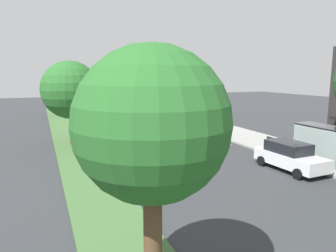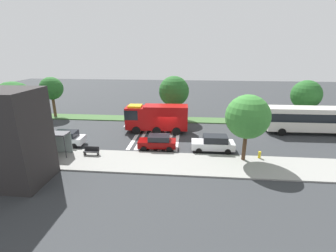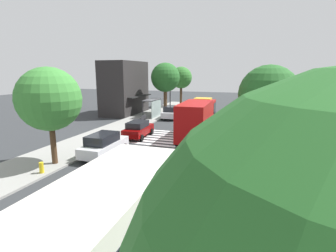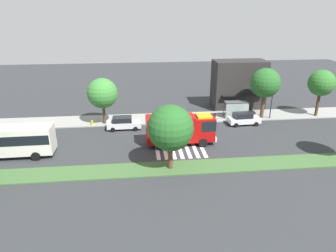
{
  "view_description": "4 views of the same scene",
  "coord_description": "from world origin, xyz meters",
  "px_view_note": "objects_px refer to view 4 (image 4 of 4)",
  "views": [
    {
      "loc": [
        26.35,
        -9.59,
        5.94
      ],
      "look_at": [
        0.73,
        0.82,
        1.34
      ],
      "focal_mm": 33.71,
      "sensor_mm": 36.0,
      "label": 1
    },
    {
      "loc": [
        -2.79,
        29.13,
        10.73
      ],
      "look_at": [
        -0.22,
        1.33,
        1.72
      ],
      "focal_mm": 25.22,
      "sensor_mm": 36.0,
      "label": 2
    },
    {
      "loc": [
        -22.29,
        -6.29,
        6.47
      ],
      "look_at": [
        0.64,
        1.41,
        1.35
      ],
      "focal_mm": 27.81,
      "sensor_mm": 36.0,
      "label": 3
    },
    {
      "loc": [
        -3.48,
        -34.78,
        15.73
      ],
      "look_at": [
        0.23,
        0.56,
        1.78
      ],
      "focal_mm": 32.07,
      "sensor_mm": 36.0,
      "label": 4
    }
  ],
  "objects_px": {
    "bench_near_shelter": "(210,116)",
    "sidewalk_tree_west": "(265,83)",
    "median_tree_west": "(170,128)",
    "fire_hydrant": "(92,123)",
    "parked_car_mid": "(168,122)",
    "parked_car_west": "(124,123)",
    "sidewalk_tree_far_west": "(102,93)",
    "fire_truck": "(182,128)",
    "street_lamp": "(272,96)",
    "bus_stop_shelter": "(237,107)",
    "parked_car_east": "(244,119)",
    "sidewalk_tree_center": "(322,83)"
  },
  "relations": [
    {
      "from": "bench_near_shelter",
      "to": "sidewalk_tree_center",
      "type": "bearing_deg",
      "value": -1.19
    },
    {
      "from": "fire_hydrant",
      "to": "parked_car_east",
      "type": "bearing_deg",
      "value": -4.48
    },
    {
      "from": "sidewalk_tree_center",
      "to": "fire_truck",
      "type": "bearing_deg",
      "value": -160.3
    },
    {
      "from": "sidewalk_tree_center",
      "to": "fire_hydrant",
      "type": "relative_size",
      "value": 10.19
    },
    {
      "from": "bench_near_shelter",
      "to": "fire_hydrant",
      "type": "xyz_separation_m",
      "value": [
        -17.49,
        -0.85,
        -0.1
      ]
    },
    {
      "from": "parked_car_west",
      "to": "fire_hydrant",
      "type": "bearing_deg",
      "value": 158.75
    },
    {
      "from": "bus_stop_shelter",
      "to": "fire_truck",
      "type": "bearing_deg",
      "value": -139.12
    },
    {
      "from": "parked_car_west",
      "to": "bench_near_shelter",
      "type": "relative_size",
      "value": 2.93
    },
    {
      "from": "parked_car_west",
      "to": "street_lamp",
      "type": "xyz_separation_m",
      "value": [
        21.98,
        1.8,
        2.7
      ]
    },
    {
      "from": "parked_car_mid",
      "to": "median_tree_west",
      "type": "bearing_deg",
      "value": -97.25
    },
    {
      "from": "fire_truck",
      "to": "parked_car_east",
      "type": "xyz_separation_m",
      "value": [
        9.84,
        5.77,
        -1.21
      ]
    },
    {
      "from": "parked_car_east",
      "to": "bus_stop_shelter",
      "type": "height_order",
      "value": "bus_stop_shelter"
    },
    {
      "from": "parked_car_east",
      "to": "sidewalk_tree_west",
      "type": "bearing_deg",
      "value": 28.53
    },
    {
      "from": "median_tree_west",
      "to": "parked_car_west",
      "type": "bearing_deg",
      "value": 113.83
    },
    {
      "from": "fire_truck",
      "to": "parked_car_west",
      "type": "xyz_separation_m",
      "value": [
        -7.35,
        5.77,
        -1.19
      ]
    },
    {
      "from": "parked_car_west",
      "to": "parked_car_mid",
      "type": "xyz_separation_m",
      "value": [
        6.23,
        -0.0,
        -0.07
      ]
    },
    {
      "from": "parked_car_west",
      "to": "sidewalk_tree_far_west",
      "type": "xyz_separation_m",
      "value": [
        -2.83,
        2.2,
        3.71
      ]
    },
    {
      "from": "parked_car_east",
      "to": "bus_stop_shelter",
      "type": "xyz_separation_m",
      "value": [
        -0.25,
        2.53,
        0.99
      ]
    },
    {
      "from": "bench_near_shelter",
      "to": "street_lamp",
      "type": "height_order",
      "value": "street_lamp"
    },
    {
      "from": "parked_car_west",
      "to": "bench_near_shelter",
      "type": "distance_m",
      "value": 13.19
    },
    {
      "from": "bench_near_shelter",
      "to": "median_tree_west",
      "type": "xyz_separation_m",
      "value": [
        -7.72,
        -14.36,
        4.03
      ]
    },
    {
      "from": "median_tree_west",
      "to": "fire_hydrant",
      "type": "bearing_deg",
      "value": 125.86
    },
    {
      "from": "sidewalk_tree_far_west",
      "to": "fire_hydrant",
      "type": "distance_m",
      "value": 4.51
    },
    {
      "from": "sidewalk_tree_far_west",
      "to": "median_tree_west",
      "type": "relative_size",
      "value": 0.97
    },
    {
      "from": "sidewalk_tree_far_west",
      "to": "sidewalk_tree_west",
      "type": "bearing_deg",
      "value": 0.0
    },
    {
      "from": "bench_near_shelter",
      "to": "sidewalk_tree_west",
      "type": "height_order",
      "value": "sidewalk_tree_west"
    },
    {
      "from": "bench_near_shelter",
      "to": "sidewalk_tree_center",
      "type": "distance_m",
      "value": 17.33
    },
    {
      "from": "sidewalk_tree_center",
      "to": "fire_hydrant",
      "type": "xyz_separation_m",
      "value": [
        -34.17,
        -0.5,
        -4.78
      ]
    },
    {
      "from": "street_lamp",
      "to": "median_tree_west",
      "type": "relative_size",
      "value": 0.85
    },
    {
      "from": "fire_truck",
      "to": "parked_car_west",
      "type": "bearing_deg",
      "value": 140.17
    },
    {
      "from": "fire_truck",
      "to": "sidewalk_tree_far_west",
      "type": "bearing_deg",
      "value": 140.24
    },
    {
      "from": "parked_car_mid",
      "to": "fire_hydrant",
      "type": "height_order",
      "value": "parked_car_mid"
    },
    {
      "from": "bus_stop_shelter",
      "to": "street_lamp",
      "type": "height_order",
      "value": "street_lamp"
    },
    {
      "from": "parked_car_mid",
      "to": "median_tree_west",
      "type": "xyz_separation_m",
      "value": [
        -1.01,
        -11.81,
        3.78
      ]
    },
    {
      "from": "street_lamp",
      "to": "sidewalk_tree_far_west",
      "type": "height_order",
      "value": "sidewalk_tree_far_west"
    },
    {
      "from": "fire_truck",
      "to": "sidewalk_tree_far_west",
      "type": "relative_size",
      "value": 1.29
    },
    {
      "from": "parked_car_mid",
      "to": "street_lamp",
      "type": "height_order",
      "value": "street_lamp"
    },
    {
      "from": "parked_car_east",
      "to": "street_lamp",
      "type": "distance_m",
      "value": 5.79
    },
    {
      "from": "sidewalk_tree_far_west",
      "to": "bench_near_shelter",
      "type": "bearing_deg",
      "value": 1.26
    },
    {
      "from": "street_lamp",
      "to": "sidewalk_tree_west",
      "type": "height_order",
      "value": "sidewalk_tree_west"
    },
    {
      "from": "median_tree_west",
      "to": "fire_hydrant",
      "type": "distance_m",
      "value": 17.17
    },
    {
      "from": "bench_near_shelter",
      "to": "fire_hydrant",
      "type": "relative_size",
      "value": 2.29
    },
    {
      "from": "fire_truck",
      "to": "sidewalk_tree_west",
      "type": "distance_m",
      "value": 16.02
    },
    {
      "from": "parked_car_mid",
      "to": "sidewalk_tree_center",
      "type": "bearing_deg",
      "value": 3.03
    },
    {
      "from": "parked_car_mid",
      "to": "bus_stop_shelter",
      "type": "xyz_separation_m",
      "value": [
        10.71,
        2.53,
        1.05
      ]
    },
    {
      "from": "parked_car_west",
      "to": "sidewalk_tree_west",
      "type": "relative_size",
      "value": 0.62
    },
    {
      "from": "parked_car_west",
      "to": "sidewalk_tree_far_west",
      "type": "distance_m",
      "value": 5.16
    },
    {
      "from": "bus_stop_shelter",
      "to": "sidewalk_tree_west",
      "type": "distance_m",
      "value": 5.31
    },
    {
      "from": "fire_truck",
      "to": "street_lamp",
      "type": "relative_size",
      "value": 1.46
    },
    {
      "from": "fire_hydrant",
      "to": "parked_car_west",
      "type": "bearing_deg",
      "value": -20.5
    }
  ]
}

